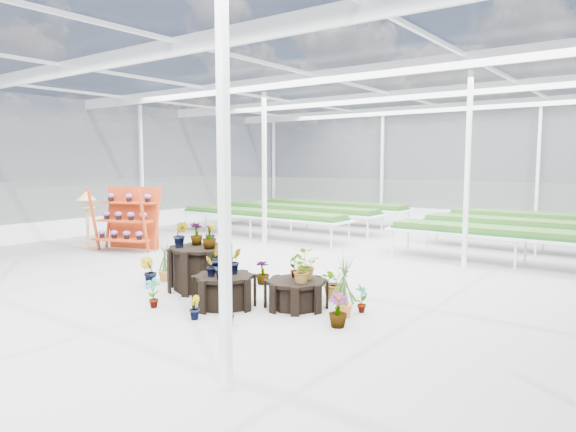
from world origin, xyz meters
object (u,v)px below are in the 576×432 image
Objects in this scene: shelf_rack at (126,219)px; plinth_mid at (224,291)px; plinth_low at (296,294)px; bird_table at (87,220)px; plinth_tall at (201,268)px.

plinth_mid is at bearing -42.04° from shelf_rack.
bird_table is at bearing 171.21° from plinth_low.
plinth_mid reaches higher than plinth_low.
plinth_low is at bearing -33.98° from shelf_rack.
bird_table is (-5.98, 1.36, 0.40)m from plinth_tall.
plinth_tall reaches higher than plinth_mid.
plinth_low is at bearing -27.90° from bird_table.
plinth_tall is at bearing -31.97° from bird_table.
shelf_rack is (-7.09, 1.76, 0.65)m from plinth_low.
plinth_tall is 2.21m from plinth_low.
plinth_tall is at bearing -40.86° from shelf_rack.
shelf_rack reaches higher than plinth_low.
plinth_low is 0.59× the size of shelf_rack.
bird_table is at bearing 167.15° from plinth_tall.
shelf_rack reaches higher than plinth_mid.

